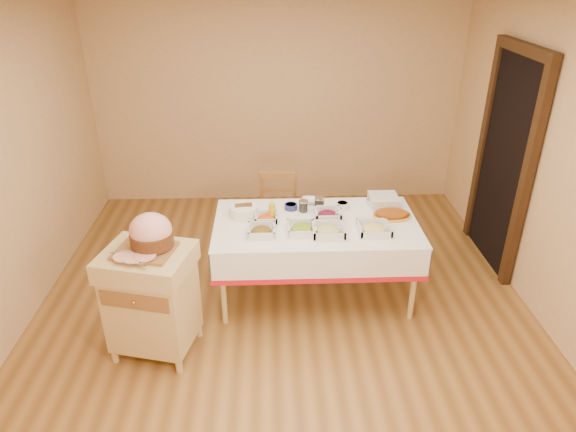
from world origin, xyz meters
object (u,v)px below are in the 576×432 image
(dining_table, at_px, (316,238))
(plate_stack, at_px, (383,200))
(bread_basket, at_px, (244,211))
(preserve_jar_right, at_px, (319,204))
(dining_chair, at_px, (278,216))
(ham_on_board, at_px, (150,235))
(mustard_bottle, at_px, (272,211))
(preserve_jar_left, at_px, (303,207))
(brass_platter, at_px, (392,215))
(butcher_cart, at_px, (152,296))

(dining_table, xyz_separation_m, plate_stack, (0.67, 0.33, 0.21))
(dining_table, relative_size, bread_basket, 6.99)
(preserve_jar_right, relative_size, plate_stack, 0.45)
(dining_table, height_order, dining_chair, dining_chair)
(dining_chair, relative_size, bread_basket, 3.46)
(ham_on_board, distance_m, mustard_bottle, 1.21)
(ham_on_board, bearing_deg, dining_chair, 55.57)
(ham_on_board, distance_m, preserve_jar_right, 1.68)
(dining_chair, xyz_separation_m, mustard_bottle, (-0.06, -0.64, 0.38))
(dining_table, xyz_separation_m, preserve_jar_right, (0.05, 0.27, 0.22))
(dining_table, distance_m, plate_stack, 0.78)
(dining_table, bearing_deg, ham_on_board, -151.75)
(preserve_jar_left, distance_m, preserve_jar_right, 0.16)
(brass_platter, bearing_deg, bread_basket, 176.80)
(preserve_jar_left, relative_size, preserve_jar_right, 0.91)
(bread_basket, bearing_deg, preserve_jar_right, 9.29)
(bread_basket, bearing_deg, plate_stack, 7.53)
(butcher_cart, relative_size, preserve_jar_left, 8.34)
(plate_stack, bearing_deg, dining_chair, 158.61)
(butcher_cart, relative_size, bread_basket, 3.52)
(dining_chair, bearing_deg, dining_table, -65.58)
(dining_table, height_order, bread_basket, bread_basket)
(dining_table, bearing_deg, bread_basket, 166.64)
(plate_stack, height_order, brass_platter, plate_stack)
(dining_table, distance_m, brass_platter, 0.73)
(dining_table, xyz_separation_m, ham_on_board, (-1.30, -0.70, 0.45))
(preserve_jar_right, relative_size, bread_basket, 0.46)
(preserve_jar_left, distance_m, brass_platter, 0.81)
(dining_table, height_order, brass_platter, brass_platter)
(dining_table, distance_m, butcher_cart, 1.53)
(dining_chair, bearing_deg, preserve_jar_right, -49.83)
(dining_table, relative_size, dining_chair, 2.02)
(dining_table, bearing_deg, dining_chair, 114.42)
(dining_chair, distance_m, preserve_jar_left, 0.65)
(preserve_jar_right, relative_size, mustard_bottle, 0.64)
(dining_chair, height_order, brass_platter, dining_chair)
(dining_table, distance_m, ham_on_board, 1.54)
(preserve_jar_right, bearing_deg, bread_basket, -170.71)
(plate_stack, distance_m, brass_platter, 0.25)
(butcher_cart, bearing_deg, plate_stack, 27.79)
(mustard_bottle, relative_size, brass_platter, 0.55)
(butcher_cart, height_order, ham_on_board, ham_on_board)
(bread_basket, bearing_deg, butcher_cart, -128.03)
(mustard_bottle, xyz_separation_m, bread_basket, (-0.26, 0.07, -0.03))
(dining_table, distance_m, preserve_jar_right, 0.35)
(bread_basket, distance_m, brass_platter, 1.35)
(preserve_jar_left, bearing_deg, mustard_bottle, -153.82)
(preserve_jar_right, bearing_deg, mustard_bottle, -156.94)
(preserve_jar_left, bearing_deg, butcher_cart, -142.45)
(ham_on_board, bearing_deg, preserve_jar_left, 37.53)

